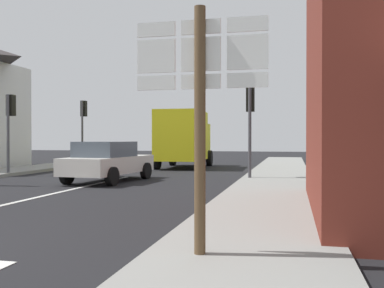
{
  "coord_description": "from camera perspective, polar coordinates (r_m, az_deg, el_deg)",
  "views": [
    {
      "loc": [
        6.63,
        -4.7,
        1.56
      ],
      "look_at": [
        3.34,
        9.47,
        1.4
      ],
      "focal_mm": 40.43,
      "sensor_mm": 36.0,
      "label": 1
    }
  ],
  "objects": [
    {
      "name": "ground_plane",
      "position": [
        16.21,
        -11.2,
        -4.89
      ],
      "size": [
        80.0,
        80.0,
        0.0
      ],
      "primitive_type": "plane",
      "color": "black"
    },
    {
      "name": "sidewalk_right",
      "position": [
        12.8,
        10.57,
        -6.05
      ],
      "size": [
        2.55,
        44.0,
        0.14
      ],
      "primitive_type": "cube",
      "color": "gray",
      "rests_on": "ground"
    },
    {
      "name": "sedan_far",
      "position": [
        16.15,
        -11.02,
        -2.2
      ],
      "size": [
        2.27,
        4.35,
        1.47
      ],
      "color": "beige",
      "rests_on": "ground"
    },
    {
      "name": "traffic_light_near_right",
      "position": [
        16.26,
        7.68,
        4.25
      ],
      "size": [
        0.3,
        0.49,
        3.49
      ],
      "color": "#47474C",
      "rests_on": "ground"
    },
    {
      "name": "traffic_light_near_left",
      "position": [
        20.04,
        -22.86,
        3.46
      ],
      "size": [
        0.3,
        0.49,
        3.46
      ],
      "color": "#47474C",
      "rests_on": "ground"
    },
    {
      "name": "lane_centre_stripe",
      "position": [
        12.69,
        -18.69,
        -6.43
      ],
      "size": [
        0.16,
        12.0,
        0.01
      ],
      "primitive_type": "cube",
      "color": "silver",
      "rests_on": "ground"
    },
    {
      "name": "route_sign_post",
      "position": [
        5.38,
        1.09,
        5.35
      ],
      "size": [
        1.66,
        0.14,
        3.2
      ],
      "color": "brown",
      "rests_on": "ground"
    },
    {
      "name": "delivery_truck",
      "position": [
        23.47,
        -1.08,
        0.87
      ],
      "size": [
        2.61,
        5.06,
        3.05
      ],
      "color": "yellow",
      "rests_on": "ground"
    },
    {
      "name": "traffic_light_far_left",
      "position": [
        25.72,
        -14.14,
        3.38
      ],
      "size": [
        0.3,
        0.49,
        3.77
      ],
      "color": "#47474C",
      "rests_on": "ground"
    }
  ]
}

